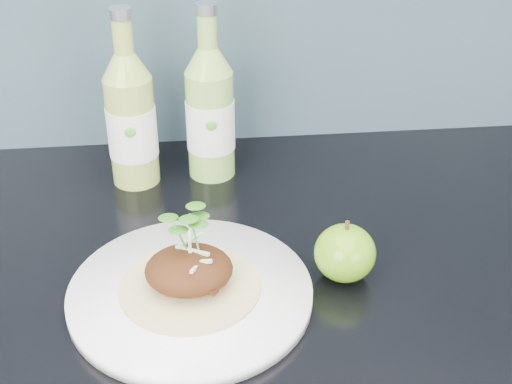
% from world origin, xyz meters
% --- Properties ---
extents(dinner_plate, '(0.31, 0.31, 0.02)m').
position_xyz_m(dinner_plate, '(-0.04, 1.59, 0.91)').
color(dinner_plate, white).
rests_on(dinner_plate, kitchen_counter).
extents(pork_taco, '(0.16, 0.16, 0.10)m').
position_xyz_m(pork_taco, '(-0.04, 1.59, 0.94)').
color(pork_taco, tan).
rests_on(pork_taco, dinner_plate).
extents(green_apple, '(0.07, 0.07, 0.08)m').
position_xyz_m(green_apple, '(0.13, 1.62, 0.93)').
color(green_apple, '#4F8C0F').
rests_on(green_apple, kitchen_counter).
extents(cider_bottle_left, '(0.09, 0.09, 0.25)m').
position_xyz_m(cider_bottle_left, '(-0.12, 1.86, 1.00)').
color(cider_bottle_left, '#9AB44B').
rests_on(cider_bottle_left, kitchen_counter).
extents(cider_bottle_right, '(0.08, 0.08, 0.25)m').
position_xyz_m(cider_bottle_right, '(-0.01, 1.87, 1.00)').
color(cider_bottle_right, '#89BB4E').
rests_on(cider_bottle_right, kitchen_counter).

